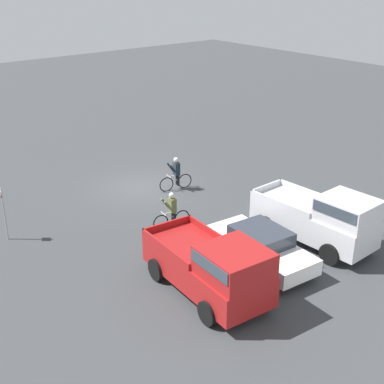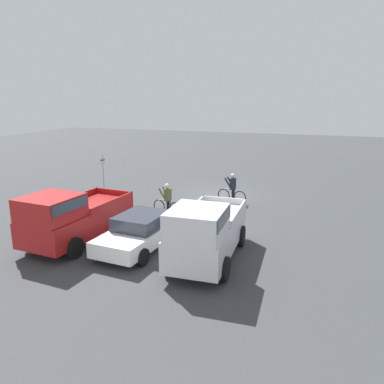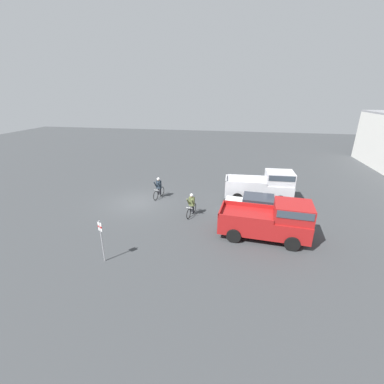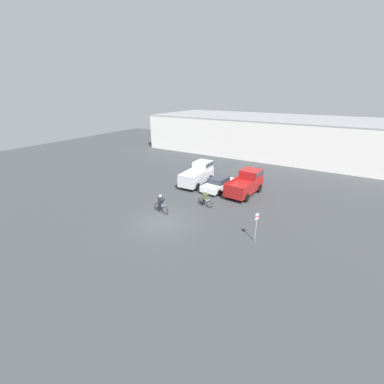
% 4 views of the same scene
% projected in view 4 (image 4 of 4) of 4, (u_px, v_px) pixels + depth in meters
% --- Properties ---
extents(ground_plane, '(80.00, 80.00, 0.00)m').
position_uv_depth(ground_plane, '(163.00, 222.00, 20.87)').
color(ground_plane, '#383A3D').
extents(warehouse_building, '(38.84, 15.45, 5.86)m').
position_uv_depth(warehouse_building, '(269.00, 135.00, 43.36)').
color(warehouse_building, silver).
rests_on(warehouse_building, ground_plane).
extents(pickup_truck_0, '(2.26, 5.09, 2.36)m').
position_uv_depth(pickup_truck_0, '(198.00, 173.00, 28.92)').
color(pickup_truck_0, silver).
rests_on(pickup_truck_0, ground_plane).
extents(sedan_0, '(2.31, 4.61, 1.38)m').
position_uv_depth(sedan_0, '(219.00, 184.00, 27.31)').
color(sedan_0, white).
rests_on(sedan_0, ground_plane).
extents(pickup_truck_1, '(2.61, 5.14, 2.27)m').
position_uv_depth(pickup_truck_1, '(246.00, 183.00, 26.22)').
color(pickup_truck_1, maroon).
rests_on(pickup_truck_1, ground_plane).
extents(cyclist_0, '(1.67, 0.53, 1.61)m').
position_uv_depth(cyclist_0, '(205.00, 198.00, 23.39)').
color(cyclist_0, black).
rests_on(cyclist_0, ground_plane).
extents(cyclist_1, '(1.73, 0.53, 1.69)m').
position_uv_depth(cyclist_1, '(161.00, 204.00, 22.17)').
color(cyclist_1, black).
rests_on(cyclist_1, ground_plane).
extents(fire_lane_sign, '(0.16, 0.28, 2.26)m').
position_uv_depth(fire_lane_sign, '(256.00, 224.00, 17.70)').
color(fire_lane_sign, '#9E9EA3').
rests_on(fire_lane_sign, ground_plane).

